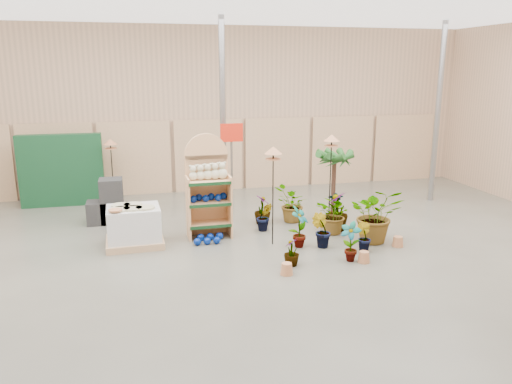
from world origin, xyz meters
TOP-DOWN VIEW (x-y plane):
  - room at (0.00, 0.91)m, footprint 15.20×12.10m
  - display_shelf at (-0.58, 2.06)m, footprint 0.89×0.57m
  - teddy_bears at (-0.55, 1.96)m, footprint 0.78×0.22m
  - gazing_balls_shelf at (-0.58, 1.94)m, footprint 0.77×0.26m
  - gazing_balls_floor at (-0.65, 1.58)m, footprint 0.63×0.39m
  - pallet_stack at (-2.08, 1.75)m, footprint 1.12×0.94m
  - charcoal_planters at (-2.65, 3.41)m, footprint 0.80×0.50m
  - trellis_stock at (-3.80, 5.20)m, footprint 2.00×0.30m
  - offer_sign at (0.10, 2.98)m, footprint 0.50×0.08m
  - bird_table_front at (0.56, 1.19)m, footprint 0.34×0.34m
  - bird_table_right at (2.11, 2.12)m, footprint 0.34×0.34m
  - bird_table_back at (-2.57, 4.90)m, footprint 0.34×0.34m
  - palm at (2.40, 2.64)m, footprint 0.70×0.70m
  - potted_plant_0 at (1.01, 0.90)m, footprint 0.51×0.51m
  - potted_plant_1 at (1.43, 0.82)m, footprint 0.47×0.45m
  - potted_plant_2 at (1.99, 1.51)m, footprint 0.92×0.96m
  - potted_plant_3 at (2.12, 1.72)m, footprint 0.66×0.66m
  - potted_plant_4 at (2.36, 2.40)m, footprint 0.41×0.34m
  - potted_plant_5 at (0.61, 2.05)m, footprint 0.35×0.28m
  - potted_plant_6 at (1.36, 2.49)m, footprint 0.99×0.98m
  - potted_plant_7 at (0.60, 0.06)m, footprint 0.39×0.39m
  - potted_plant_8 at (1.68, 0.02)m, footprint 0.45×0.45m
  - potted_plant_9 at (2.12, 0.42)m, footprint 0.34×0.37m
  - potted_plant_10 at (2.58, 0.85)m, footprint 1.26×1.17m
  - potted_plant_11 at (0.69, 2.52)m, footprint 0.39×0.39m

SIDE VIEW (x-z plane):
  - gazing_balls_floor at x=-0.65m, z-range 0.00..0.15m
  - potted_plant_7 at x=0.60m, z-range 0.00..0.50m
  - potted_plant_9 at x=2.12m, z-range 0.00..0.55m
  - potted_plant_5 at x=0.61m, z-range 0.00..0.62m
  - potted_plant_11 at x=0.69m, z-range 0.00..0.66m
  - potted_plant_1 at x=1.43m, z-range 0.00..0.67m
  - potted_plant_4 at x=2.36m, z-range 0.00..0.67m
  - potted_plant_8 at x=1.68m, z-range 0.00..0.72m
  - pallet_stack at x=-2.08m, z-range -0.01..0.79m
  - potted_plant_2 at x=1.99m, z-range 0.00..0.82m
  - potted_plant_0 at x=1.01m, z-range 0.00..0.82m
  - potted_plant_6 at x=1.36m, z-range 0.00..0.83m
  - charcoal_planters at x=-2.65m, z-range -0.08..0.92m
  - potted_plant_3 at x=2.12m, z-range 0.00..0.85m
  - potted_plant_10 at x=2.58m, z-range 0.00..1.13m
  - gazing_balls_shelf at x=-0.58m, z-range 0.75..0.90m
  - trellis_stock at x=-3.80m, z-range 0.00..1.80m
  - display_shelf at x=-0.58m, z-range -0.09..2.02m
  - teddy_bears at x=-0.55m, z-range 1.16..1.51m
  - palm at x=2.40m, z-range 0.59..2.26m
  - bird_table_back at x=-2.57m, z-range 0.72..2.41m
  - offer_sign at x=0.10m, z-range 0.47..2.67m
  - bird_table_front at x=0.56m, z-range 0.83..2.78m
  - bird_table_right at x=2.11m, z-range 0.86..2.86m
  - room at x=0.00m, z-range -0.14..4.56m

